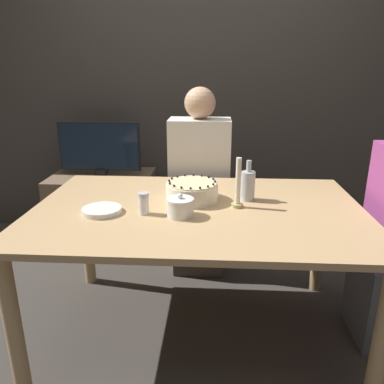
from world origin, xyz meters
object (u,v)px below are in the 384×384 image
(cake, at_px, (192,191))
(tv_monitor, at_px, (100,148))
(candle, at_px, (238,188))
(person_man_blue_shirt, at_px, (199,194))
(bottle, at_px, (248,185))
(sugar_bowl, at_px, (180,207))
(sugar_shaker, at_px, (144,203))

(cake, xyz_separation_m, tv_monitor, (-0.77, 0.99, 0.01))
(candle, height_order, person_man_blue_shirt, person_man_blue_shirt)
(tv_monitor, bearing_deg, cake, -51.93)
(bottle, xyz_separation_m, tv_monitor, (-1.06, 0.96, -0.02))
(person_man_blue_shirt, bearing_deg, tv_monitor, -25.13)
(sugar_bowl, distance_m, person_man_blue_shirt, 0.87)
(bottle, xyz_separation_m, person_man_blue_shirt, (-0.27, 0.60, -0.25))
(sugar_bowl, bearing_deg, candle, 26.84)
(sugar_shaker, bearing_deg, sugar_bowl, -5.48)
(person_man_blue_shirt, bearing_deg, candle, 106.82)
(bottle, bearing_deg, sugar_bowl, -143.17)
(person_man_blue_shirt, height_order, tv_monitor, person_man_blue_shirt)
(sugar_bowl, height_order, candle, candle)
(sugar_shaker, relative_size, person_man_blue_shirt, 0.08)
(sugar_shaker, relative_size, tv_monitor, 0.16)
(sugar_shaker, distance_m, candle, 0.45)
(sugar_bowl, height_order, person_man_blue_shirt, person_man_blue_shirt)
(candle, height_order, tv_monitor, tv_monitor)
(cake, height_order, candle, candle)
(cake, distance_m, bottle, 0.29)
(sugar_shaker, height_order, tv_monitor, tv_monitor)
(sugar_bowl, relative_size, candle, 0.51)
(cake, relative_size, person_man_blue_shirt, 0.21)
(sugar_shaker, height_order, candle, candle)
(sugar_shaker, height_order, bottle, bottle)
(sugar_bowl, distance_m, sugar_shaker, 0.17)
(cake, distance_m, sugar_bowl, 0.22)
(sugar_shaker, bearing_deg, candle, 15.20)
(sugar_bowl, bearing_deg, sugar_shaker, 174.52)
(sugar_bowl, distance_m, candle, 0.30)
(bottle, bearing_deg, sugar_shaker, -155.39)
(cake, bearing_deg, person_man_blue_shirt, 88.81)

